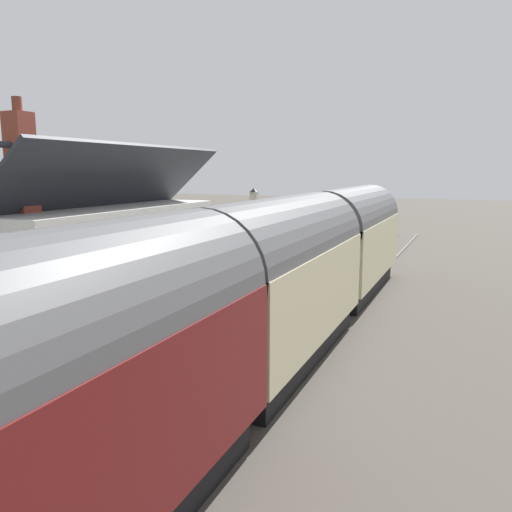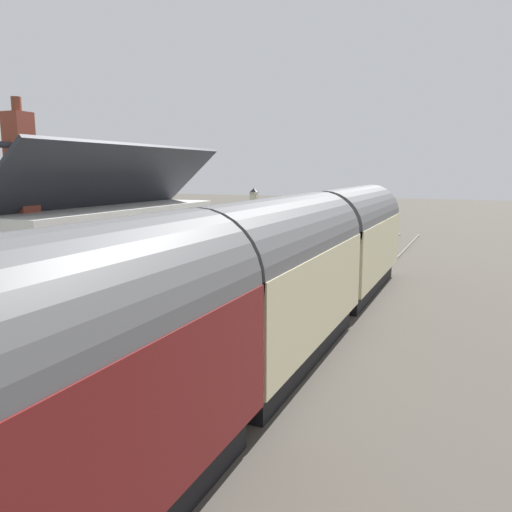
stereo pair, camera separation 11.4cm
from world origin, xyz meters
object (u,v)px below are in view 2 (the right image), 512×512
(lamp_post_platform, at_px, (254,216))
(bench_platform_end, at_px, (287,242))
(station_building, at_px, (94,250))
(bench_mid_platform, at_px, (302,237))
(train, at_px, (278,277))
(planter_edge_near, at_px, (320,237))
(station_sign_board, at_px, (290,236))
(planter_edge_far, at_px, (231,241))

(lamp_post_platform, bearing_deg, bench_platform_end, 9.72)
(station_building, distance_m, bench_mid_platform, 13.89)
(bench_platform_end, relative_size, bench_mid_platform, 1.00)
(train, xyz_separation_m, bench_platform_end, (11.38, 3.88, -0.75))
(train, bearing_deg, planter_edge_near, 12.05)
(train, xyz_separation_m, station_building, (-0.31, 5.87, 0.39))
(train, relative_size, lamp_post_platform, 7.41)
(planter_edge_near, bearing_deg, lamp_post_platform, -178.00)
(station_building, distance_m, planter_edge_near, 14.96)
(bench_mid_platform, bearing_deg, planter_edge_near, -35.62)
(bench_platform_end, xyz_separation_m, planter_edge_near, (2.95, -0.82, -0.07))
(train, xyz_separation_m, station_sign_board, (8.51, 2.72, -0.04))
(station_building, bearing_deg, planter_edge_far, 5.19)
(station_building, xyz_separation_m, planter_edge_far, (11.45, 1.04, -1.22))
(bench_platform_end, bearing_deg, planter_edge_near, -15.48)
(station_sign_board, bearing_deg, train, -162.25)
(bench_platform_end, bearing_deg, bench_mid_platform, -3.67)
(bench_platform_end, xyz_separation_m, bench_mid_platform, (1.99, -0.13, 0.00))
(planter_edge_near, relative_size, station_sign_board, 0.51)
(station_sign_board, bearing_deg, bench_mid_platform, 11.93)
(bench_platform_end, bearing_deg, planter_edge_far, 94.56)
(bench_mid_platform, relative_size, planter_edge_far, 1.79)
(station_building, bearing_deg, bench_mid_platform, -8.81)
(station_building, distance_m, station_sign_board, 9.38)
(bench_mid_platform, bearing_deg, bench_platform_end, 176.33)
(planter_edge_far, bearing_deg, bench_mid_platform, -54.77)
(planter_edge_far, bearing_deg, train, -148.17)
(bench_platform_end, relative_size, station_sign_board, 0.90)
(planter_edge_far, xyz_separation_m, lamp_post_platform, (-6.52, -4.19, 1.99))
(bench_mid_platform, bearing_deg, lamp_post_platform, -173.29)
(planter_edge_near, distance_m, lamp_post_platform, 9.92)
(station_building, xyz_separation_m, lamp_post_platform, (4.93, -3.15, 0.76))
(bench_platform_end, distance_m, planter_edge_far, 3.04)
(train, relative_size, station_building, 2.95)
(bench_mid_platform, height_order, planter_edge_far, bench_mid_platform)
(station_building, bearing_deg, train, -86.94)
(bench_platform_end, distance_m, planter_edge_near, 3.07)
(bench_platform_end, height_order, station_sign_board, station_sign_board)
(train, distance_m, bench_platform_end, 12.04)
(train, height_order, station_sign_board, train)
(station_building, height_order, station_sign_board, station_building)
(train, xyz_separation_m, bench_mid_platform, (13.37, 3.75, -0.75))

